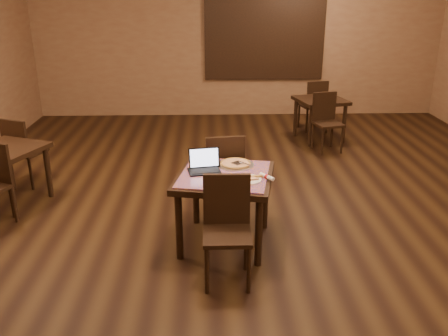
{
  "coord_description": "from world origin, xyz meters",
  "views": [
    {
      "loc": [
        -0.6,
        -4.53,
        2.49
      ],
      "look_at": [
        -0.46,
        -0.28,
        0.85
      ],
      "focal_mm": 38.0,
      "sensor_mm": 36.0,
      "label": 1
    }
  ],
  "objects_px": {
    "chair_main_near": "(227,223)",
    "laptop": "(204,165)",
    "tiled_table": "(225,183)",
    "other_table_b_chair_far": "(22,148)",
    "chair_main_far": "(224,171)",
    "other_table_a": "(320,106)",
    "other_table_a_chair_far": "(314,103)",
    "other_table_a_chair_near": "(326,118)",
    "pizza_pan": "(235,164)",
    "other_table_b": "(7,157)"
  },
  "relations": [
    {
      "from": "other_table_a_chair_near",
      "to": "pizza_pan",
      "type": "bearing_deg",
      "value": -134.64
    },
    {
      "from": "tiled_table",
      "to": "other_table_a",
      "type": "xyz_separation_m",
      "value": [
        1.73,
        3.46,
        -0.07
      ]
    },
    {
      "from": "chair_main_near",
      "to": "pizza_pan",
      "type": "bearing_deg",
      "value": 82.52
    },
    {
      "from": "other_table_a_chair_far",
      "to": "other_table_a_chair_near",
      "type": "bearing_deg",
      "value": 73.98
    },
    {
      "from": "chair_main_far",
      "to": "other_table_b",
      "type": "xyz_separation_m",
      "value": [
        -2.56,
        0.43,
        0.04
      ]
    },
    {
      "from": "other_table_a",
      "to": "other_table_b_chair_far",
      "type": "height_order",
      "value": "other_table_b_chair_far"
    },
    {
      "from": "other_table_a",
      "to": "other_table_b_chair_far",
      "type": "relative_size",
      "value": 1.0
    },
    {
      "from": "other_table_a_chair_far",
      "to": "other_table_b_chair_far",
      "type": "xyz_separation_m",
      "value": [
        -4.33,
        -2.42,
        -0.0
      ]
    },
    {
      "from": "other_table_b",
      "to": "other_table_b_chair_far",
      "type": "relative_size",
      "value": 1.08
    },
    {
      "from": "chair_main_far",
      "to": "laptop",
      "type": "relative_size",
      "value": 2.85
    },
    {
      "from": "tiled_table",
      "to": "laptop",
      "type": "height_order",
      "value": "laptop"
    },
    {
      "from": "pizza_pan",
      "to": "other_table_a_chair_far",
      "type": "distance_m",
      "value": 4.11
    },
    {
      "from": "tiled_table",
      "to": "other_table_a_chair_far",
      "type": "bearing_deg",
      "value": 77.18
    },
    {
      "from": "chair_main_far",
      "to": "other_table_a",
      "type": "relative_size",
      "value": 1.07
    },
    {
      "from": "other_table_a",
      "to": "other_table_b_chair_far",
      "type": "xyz_separation_m",
      "value": [
        -4.31,
        -1.88,
        -0.07
      ]
    },
    {
      "from": "tiled_table",
      "to": "chair_main_far",
      "type": "relative_size",
      "value": 1.1
    },
    {
      "from": "chair_main_far",
      "to": "other_table_a_chair_far",
      "type": "relative_size",
      "value": 1.07
    },
    {
      "from": "other_table_b",
      "to": "other_table_a_chair_far",
      "type": "bearing_deg",
      "value": 57.45
    },
    {
      "from": "tiled_table",
      "to": "laptop",
      "type": "relative_size",
      "value": 3.13
    },
    {
      "from": "chair_main_near",
      "to": "chair_main_far",
      "type": "xyz_separation_m",
      "value": [
        0.01,
        1.23,
        0.01
      ]
    },
    {
      "from": "chair_main_near",
      "to": "other_table_b_chair_far",
      "type": "height_order",
      "value": "chair_main_near"
    },
    {
      "from": "other_table_b",
      "to": "pizza_pan",
      "type": "bearing_deg",
      "value": 6.16
    },
    {
      "from": "chair_main_far",
      "to": "pizza_pan",
      "type": "bearing_deg",
      "value": 98.69
    },
    {
      "from": "chair_main_near",
      "to": "laptop",
      "type": "distance_m",
      "value": 0.79
    },
    {
      "from": "other_table_a_chair_near",
      "to": "other_table_b",
      "type": "distance_m",
      "value": 4.66
    },
    {
      "from": "chair_main_far",
      "to": "laptop",
      "type": "distance_m",
      "value": 0.62
    },
    {
      "from": "other_table_b",
      "to": "other_table_b_chair_far",
      "type": "height_order",
      "value": "other_table_b_chair_far"
    },
    {
      "from": "laptop",
      "to": "other_table_a_chair_far",
      "type": "bearing_deg",
      "value": 53.44
    },
    {
      "from": "chair_main_far",
      "to": "pizza_pan",
      "type": "relative_size",
      "value": 2.57
    },
    {
      "from": "tiled_table",
      "to": "pizza_pan",
      "type": "xyz_separation_m",
      "value": [
        0.12,
        0.24,
        0.11
      ]
    },
    {
      "from": "other_table_b_chair_far",
      "to": "other_table_b",
      "type": "bearing_deg",
      "value": 116.21
    },
    {
      "from": "other_table_a_chair_near",
      "to": "chair_main_near",
      "type": "bearing_deg",
      "value": -129.77
    },
    {
      "from": "chair_main_near",
      "to": "chair_main_far",
      "type": "distance_m",
      "value": 1.23
    },
    {
      "from": "tiled_table",
      "to": "chair_main_near",
      "type": "relative_size",
      "value": 1.12
    },
    {
      "from": "tiled_table",
      "to": "other_table_a_chair_far",
      "type": "distance_m",
      "value": 4.37
    },
    {
      "from": "chair_main_near",
      "to": "laptop",
      "type": "bearing_deg",
      "value": 106.13
    },
    {
      "from": "chair_main_near",
      "to": "other_table_a_chair_near",
      "type": "distance_m",
      "value": 3.93
    },
    {
      "from": "chair_main_near",
      "to": "other_table_a_chair_near",
      "type": "relative_size",
      "value": 1.04
    },
    {
      "from": "laptop",
      "to": "pizza_pan",
      "type": "distance_m",
      "value": 0.35
    },
    {
      "from": "other_table_a",
      "to": "other_table_b_chair_far",
      "type": "distance_m",
      "value": 4.71
    },
    {
      "from": "pizza_pan",
      "to": "other_table_b_chair_far",
      "type": "relative_size",
      "value": 0.42
    },
    {
      "from": "chair_main_near",
      "to": "other_table_a_chair_far",
      "type": "relative_size",
      "value": 1.04
    },
    {
      "from": "other_table_b",
      "to": "tiled_table",
      "type": "bearing_deg",
      "value": 0.65
    },
    {
      "from": "pizza_pan",
      "to": "other_table_a",
      "type": "xyz_separation_m",
      "value": [
        1.61,
        3.22,
        -0.18
      ]
    },
    {
      "from": "pizza_pan",
      "to": "other_table_a",
      "type": "bearing_deg",
      "value": 63.42
    },
    {
      "from": "tiled_table",
      "to": "other_table_b_chair_far",
      "type": "height_order",
      "value": "other_table_b_chair_far"
    },
    {
      "from": "chair_main_far",
      "to": "other_table_b_chair_far",
      "type": "relative_size",
      "value": 1.07
    },
    {
      "from": "laptop",
      "to": "other_table_a",
      "type": "bearing_deg",
      "value": 50.13
    },
    {
      "from": "chair_main_far",
      "to": "other_table_a_chair_near",
      "type": "xyz_separation_m",
      "value": [
        1.7,
        2.31,
        -0.03
      ]
    },
    {
      "from": "other_table_a_chair_near",
      "to": "other_table_b_chair_far",
      "type": "height_order",
      "value": "other_table_a_chair_near"
    }
  ]
}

